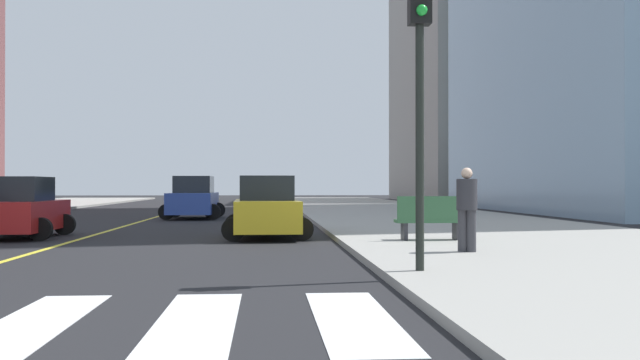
% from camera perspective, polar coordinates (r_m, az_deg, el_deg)
% --- Properties ---
extents(sidewalk_kerb_east, '(10.00, 120.00, 0.15)m').
position_cam_1_polar(sidewalk_kerb_east, '(25.41, 11.55, -3.72)').
color(sidewalk_kerb_east, '#9E9B93').
rests_on(sidewalk_kerb_east, ground).
extents(lane_divider_paint, '(0.16, 80.00, 0.01)m').
position_cam_1_polar(lane_divider_paint, '(44.74, -11.07, -2.38)').
color(lane_divider_paint, yellow).
rests_on(lane_divider_paint, ground).
extents(parking_garage_concrete, '(18.00, 24.00, 24.96)m').
position_cam_1_polar(parking_garage_concrete, '(75.98, 13.70, 7.87)').
color(parking_garage_concrete, '#9E9B93').
rests_on(parking_garage_concrete, ground).
extents(car_blue_nearest, '(2.81, 4.45, 1.98)m').
position_cam_1_polar(car_blue_nearest, '(34.51, -9.82, -1.44)').
color(car_blue_nearest, '#2D479E').
rests_on(car_blue_nearest, ground).
extents(car_red_second, '(2.51, 4.02, 1.80)m').
position_cam_1_polar(car_red_second, '(23.20, -22.28, -2.13)').
color(car_red_second, red).
rests_on(car_red_second, ground).
extents(car_yellow_fourth, '(2.60, 4.11, 1.82)m').
position_cam_1_polar(car_yellow_fourth, '(21.60, -4.18, -2.25)').
color(car_yellow_fourth, gold).
rests_on(car_yellow_fourth, ground).
extents(traffic_light_near_corner, '(0.36, 0.41, 5.03)m').
position_cam_1_polar(traffic_light_near_corner, '(12.26, 7.77, 9.58)').
color(traffic_light_near_corner, black).
rests_on(traffic_light_near_corner, sidewalk_kerb_east).
extents(park_bench, '(1.80, 0.56, 1.12)m').
position_cam_1_polar(park_bench, '(18.90, 8.63, -3.01)').
color(park_bench, '#33603D').
rests_on(park_bench, sidewalk_kerb_east).
extents(pedestrian_waiting_east, '(0.44, 0.44, 1.77)m').
position_cam_1_polar(pedestrian_waiting_east, '(15.69, 11.35, -1.95)').
color(pedestrian_waiting_east, '#38383D').
rests_on(pedestrian_waiting_east, sidewalk_kerb_east).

